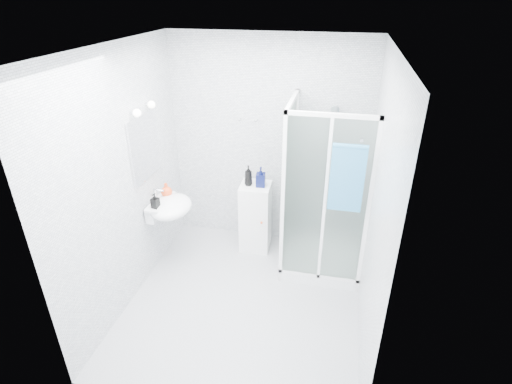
% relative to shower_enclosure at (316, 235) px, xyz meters
% --- Properties ---
extents(room, '(2.40, 2.60, 2.60)m').
position_rel_shower_enclosure_xyz_m(room, '(-0.67, -0.77, 0.85)').
color(room, silver).
rests_on(room, ground).
extents(shower_enclosure, '(0.90, 0.95, 2.00)m').
position_rel_shower_enclosure_xyz_m(shower_enclosure, '(0.00, 0.00, 0.00)').
color(shower_enclosure, white).
rests_on(shower_enclosure, ground).
extents(wall_basin, '(0.46, 0.56, 0.35)m').
position_rel_shower_enclosure_xyz_m(wall_basin, '(-1.66, -0.32, 0.35)').
color(wall_basin, white).
rests_on(wall_basin, ground).
extents(mirror, '(0.02, 0.60, 0.70)m').
position_rel_shower_enclosure_xyz_m(mirror, '(-1.85, -0.32, 1.05)').
color(mirror, white).
rests_on(mirror, room).
extents(vanity_lights, '(0.10, 0.40, 0.08)m').
position_rel_shower_enclosure_xyz_m(vanity_lights, '(-1.80, -0.32, 1.47)').
color(vanity_lights, silver).
rests_on(vanity_lights, room).
extents(wall_hooks, '(0.23, 0.06, 0.03)m').
position_rel_shower_enclosure_xyz_m(wall_hooks, '(-0.92, 0.49, 1.17)').
color(wall_hooks, silver).
rests_on(wall_hooks, room).
extents(storage_cabinet, '(0.38, 0.40, 0.89)m').
position_rel_shower_enclosure_xyz_m(storage_cabinet, '(-0.77, 0.25, -0.00)').
color(storage_cabinet, white).
rests_on(storage_cabinet, ground).
extents(hand_towel, '(0.33, 0.05, 0.70)m').
position_rel_shower_enclosure_xyz_m(hand_towel, '(0.27, -0.40, 0.96)').
color(hand_towel, teal).
rests_on(hand_towel, shower_enclosure).
extents(shampoo_bottle_a, '(0.12, 0.12, 0.25)m').
position_rel_shower_enclosure_xyz_m(shampoo_bottle_a, '(-0.86, 0.24, 0.56)').
color(shampoo_bottle_a, black).
rests_on(shampoo_bottle_a, storage_cabinet).
extents(shampoo_bottle_b, '(0.12, 0.12, 0.24)m').
position_rel_shower_enclosure_xyz_m(shampoo_bottle_b, '(-0.71, 0.24, 0.56)').
color(shampoo_bottle_b, '#0A103F').
rests_on(shampoo_bottle_b, storage_cabinet).
extents(soap_dispenser_orange, '(0.17, 0.17, 0.17)m').
position_rel_shower_enclosure_xyz_m(soap_dispenser_orange, '(-1.72, -0.20, 0.50)').
color(soap_dispenser_orange, '#E5471A').
rests_on(soap_dispenser_orange, wall_basin).
extents(soap_dispenser_black, '(0.09, 0.09, 0.17)m').
position_rel_shower_enclosure_xyz_m(soap_dispenser_black, '(-1.73, -0.47, 0.50)').
color(soap_dispenser_black, black).
rests_on(soap_dispenser_black, wall_basin).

